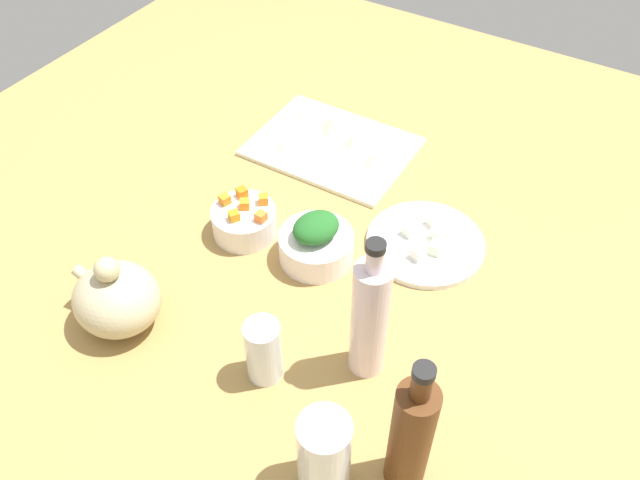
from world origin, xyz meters
TOP-DOWN VIEW (x-y plane):
  - tabletop at (0.00, 0.00)cm, footprint 190.00×190.00cm
  - cutting_board at (14.76, -29.52)cm, footprint 33.97×25.77cm
  - plate_tofu at (-15.20, -13.25)cm, footprint 22.24×22.24cm
  - bowl_greens at (0.82, -0.45)cm, footprint 13.73×13.73cm
  - bowl_carrots at (15.95, 1.44)cm, footprint 12.27×12.27cm
  - teapot at (21.24, 29.47)cm, footprint 16.34×13.94cm
  - bottle_0 at (-31.60, 29.23)cm, footprint 5.70×5.70cm
  - bottle_1 at (-18.19, 15.77)cm, footprint 5.71×5.71cm
  - drinking_glass_0 at (-5.35, 25.51)cm, footprint 5.67×5.67cm
  - drinking_glass_1 at (-22.39, 35.87)cm, footprint 7.33×7.33cm
  - carrot_cube_0 at (15.99, 4.12)cm, footprint 2.47×2.47cm
  - carrot_cube_1 at (20.12, 1.41)cm, footprint 2.24×2.24cm
  - carrot_cube_2 at (13.92, -2.38)cm, footprint 2.52×2.52cm
  - carrot_cube_3 at (16.18, 0.53)cm, footprint 2.48×2.48cm
  - carrot_cube_4 at (11.63, 1.73)cm, footprint 1.94×1.94cm
  - carrot_cube_5 at (18.51, -1.85)cm, footprint 2.34×2.34cm
  - chopped_greens_mound at (0.82, -0.45)cm, footprint 9.82×10.82cm
  - tofu_cube_0 at (-16.85, -14.90)cm, footprint 3.07×3.07cm
  - tofu_cube_1 at (-17.91, -11.50)cm, footprint 2.25×2.25cm
  - tofu_cube_2 at (-14.59, -18.10)cm, footprint 2.98×2.98cm
  - tofu_cube_3 at (-11.68, -13.28)cm, footprint 2.71×2.71cm
  - tofu_cube_4 at (-15.71, -8.60)cm, footprint 2.81×2.81cm
  - dumpling_0 at (17.39, -34.68)cm, footprint 6.38×6.70cm
  - dumpling_1 at (21.73, -21.88)cm, footprint 6.09×6.14cm
  - dumpling_2 at (10.47, -31.65)cm, footprint 3.98×4.18cm
  - dumpling_3 at (24.25, -33.77)cm, footprint 6.58×6.30cm
  - dumpling_4 at (3.81, -28.23)cm, footprint 4.35×4.60cm

SIDE VIEW (x-z plane):
  - tabletop at x=0.00cm, z-range 0.00..3.00cm
  - cutting_board at x=14.76cm, z-range 3.00..4.00cm
  - plate_tofu at x=-15.20cm, z-range 3.00..4.20cm
  - dumpling_4 at x=3.81cm, z-range 4.00..6.56cm
  - dumpling_3 at x=24.25cm, z-range 4.00..6.60cm
  - tofu_cube_0 at x=-16.85cm, z-range 4.20..6.40cm
  - tofu_cube_1 at x=-17.91cm, z-range 4.20..6.40cm
  - tofu_cube_2 at x=-14.59cm, z-range 4.20..6.40cm
  - tofu_cube_3 at x=-11.68cm, z-range 4.20..6.40cm
  - tofu_cube_4 at x=-15.71cm, z-range 4.20..6.40cm
  - dumpling_1 at x=21.73cm, z-range 4.00..6.74cm
  - dumpling_2 at x=10.47cm, z-range 4.00..6.97cm
  - dumpling_0 at x=17.39cm, z-range 4.00..7.13cm
  - bowl_carrots at x=15.95cm, z-range 3.00..8.55cm
  - bowl_greens at x=0.82cm, z-range 3.00..8.60cm
  - drinking_glass_0 at x=-5.35cm, z-range 3.00..14.79cm
  - teapot at x=21.24cm, z-range 1.37..16.43cm
  - carrot_cube_0 at x=15.99cm, z-range 8.55..10.35cm
  - carrot_cube_1 at x=20.12cm, z-range 8.55..10.35cm
  - carrot_cube_2 at x=13.92cm, z-range 8.55..10.35cm
  - carrot_cube_3 at x=16.18cm, z-range 8.55..10.35cm
  - carrot_cube_4 at x=11.63cm, z-range 8.55..10.35cm
  - carrot_cube_5 at x=18.51cm, z-range 8.55..10.35cm
  - drinking_glass_1 at x=-22.39cm, z-range 3.00..17.97cm
  - chopped_greens_mound at x=0.82cm, z-range 8.60..12.96cm
  - bottle_0 at x=-31.60cm, z-range 0.90..27.56cm
  - bottle_1 at x=-18.19cm, z-range 1.09..29.06cm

